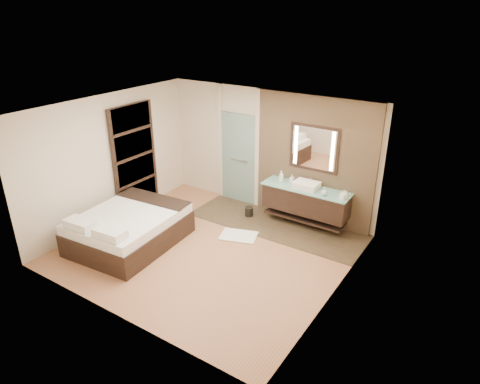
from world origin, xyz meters
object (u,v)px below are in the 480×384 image
Objects in this scene: vanity at (306,200)px; bed at (129,228)px; waste_bin at (249,212)px; mirror_unit at (314,148)px.

bed is at bearing -134.93° from vanity.
mirror_unit is at bearing 23.86° from waste_bin.
vanity is 8.34× the size of waste_bin.
mirror_unit reaches higher than bed.
bed reaches higher than waste_bin.
mirror_unit is at bearing 90.00° from vanity.
mirror_unit is 3.99m from bed.
mirror_unit reaches higher than vanity.
mirror_unit reaches higher than waste_bin.
vanity is at bearing -90.00° from mirror_unit.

